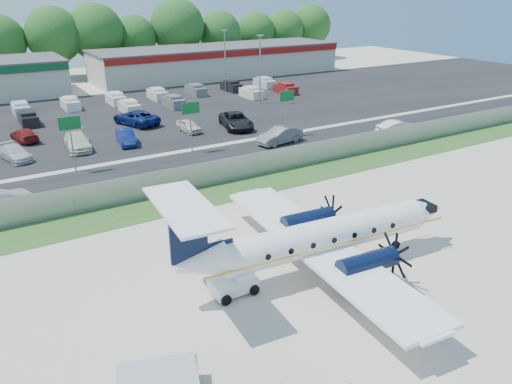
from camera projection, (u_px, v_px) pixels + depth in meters
ground at (310, 262)px, 28.91m from camera, size 170.00×170.00×0.00m
grass_verge at (216, 194)px, 38.40m from camera, size 170.00×4.00×0.02m
access_road at (180, 168)px, 43.94m from camera, size 170.00×8.00×0.02m
parking_lot at (111, 119)px, 60.57m from camera, size 170.00×32.00×0.02m
perimeter_fence at (204, 174)px, 39.61m from camera, size 120.00×0.06×1.99m
building_east at (218, 61)px, 89.44m from camera, size 44.40×12.40×5.24m
sign_left at (70, 131)px, 41.84m from camera, size 1.80×0.26×5.00m
sign_mid at (191, 115)px, 47.11m from camera, size 1.80×0.26×5.00m
sign_right at (287, 102)px, 52.38m from camera, size 1.80×0.26×5.00m
light_pole_ne at (260, 65)px, 66.59m from camera, size 0.90×0.35×9.09m
light_pole_se at (225, 57)px, 74.51m from camera, size 0.90×0.35×9.09m
tree_line at (56, 79)px, 87.49m from camera, size 112.00×6.00×14.00m
aircraft at (321, 237)px, 27.28m from camera, size 17.79×17.52×5.48m
pushback_tug at (235, 282)px, 25.83m from camera, size 2.37×1.72×1.26m
baggage_cart_near at (172, 379)px, 19.60m from camera, size 2.34×1.89×1.07m
cone_starboard_wing at (240, 170)px, 42.79m from camera, size 0.43×0.43×0.61m
road_car_west at (1, 211)px, 35.56m from camera, size 4.92×2.91×1.53m
road_car_mid at (280, 143)px, 51.02m from camera, size 5.24×2.53×1.66m
road_car_east at (398, 135)px, 53.75m from camera, size 5.17×2.87×1.61m
parked_car_a at (16, 160)px, 46.12m from camera, size 2.93×4.90×1.33m
parked_car_b at (78, 149)px, 49.23m from camera, size 2.73×5.63×1.58m
parked_car_c at (127, 144)px, 50.85m from camera, size 2.17×4.64×1.47m
parked_car_d at (189, 132)px, 55.14m from camera, size 1.84×3.99×1.33m
parked_car_e at (236, 128)px, 56.66m from camera, size 4.28×6.71×1.72m
parked_car_f at (25, 141)px, 51.79m from camera, size 2.59×4.80×1.32m
parked_car_g at (136, 125)px, 58.00m from camera, size 4.74×6.74×1.71m
far_parking_rows at (100, 111)px, 64.53m from camera, size 56.00×10.00×1.60m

